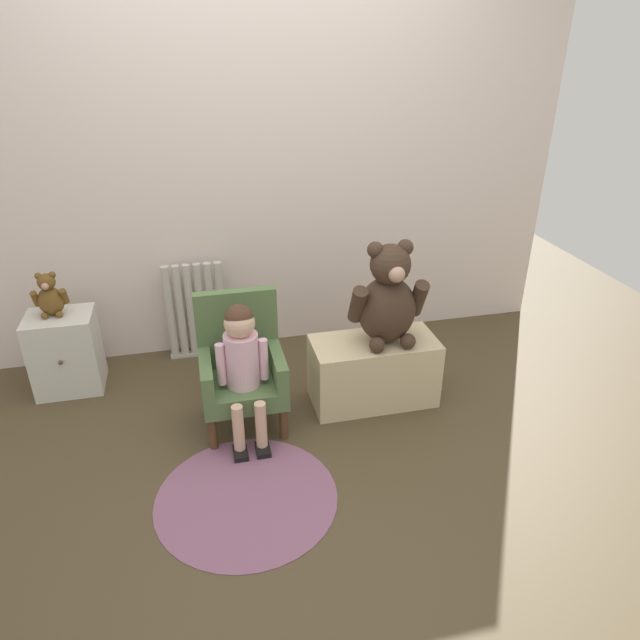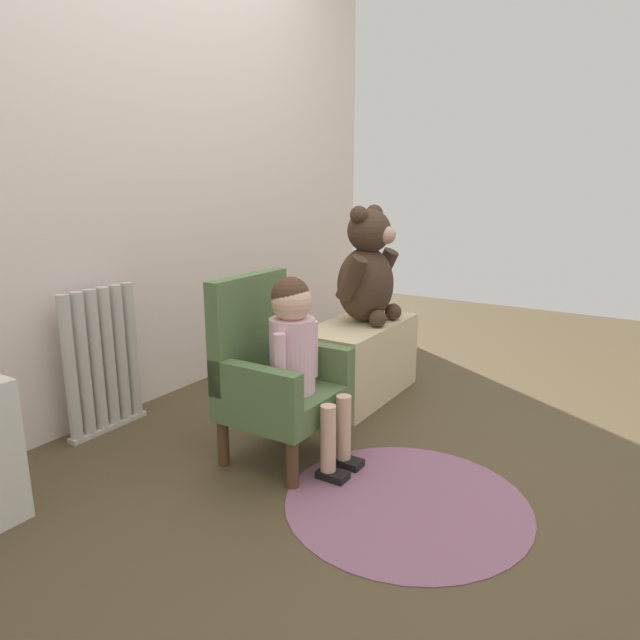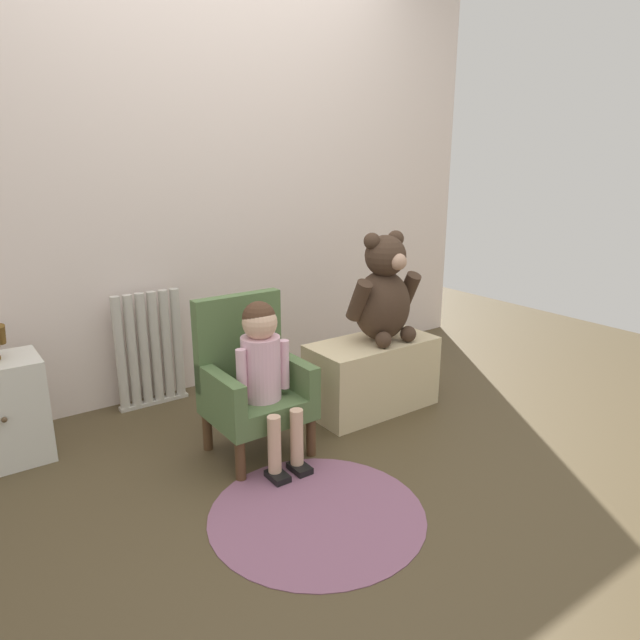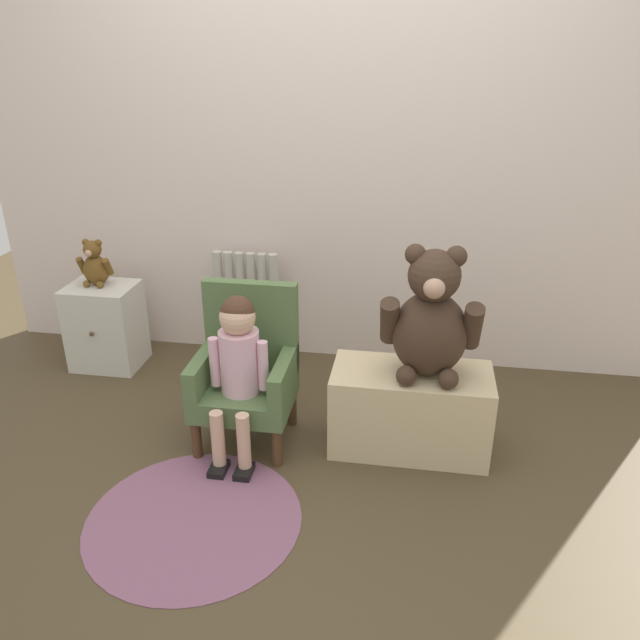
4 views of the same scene
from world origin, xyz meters
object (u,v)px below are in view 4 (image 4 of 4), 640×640
object	(u,v)px
radiator	(247,307)
low_bench	(410,410)
small_dresser	(106,326)
small_teddy_bear	(95,265)
child_figure	(238,355)
floor_rug	(194,519)
child_armchair	(247,371)
large_teddy_bear	(431,320)

from	to	relation	value
radiator	low_bench	world-z (taller)	radiator
small_dresser	small_teddy_bear	size ratio (longest dim) A/B	1.86
small_dresser	low_bench	xyz separation A→B (m)	(1.67, -0.52, -0.05)
low_bench	small_teddy_bear	distance (m)	1.81
child_figure	floor_rug	size ratio (longest dim) A/B	0.87
child_armchair	floor_rug	distance (m)	0.68
small_teddy_bear	floor_rug	xyz separation A→B (m)	(0.90, -1.15, -0.57)
radiator	child_armchair	world-z (taller)	child_armchair
large_teddy_bear	low_bench	bearing A→B (deg)	174.47
child_figure	small_teddy_bear	world-z (taller)	small_teddy_bear
radiator	child_figure	distance (m)	0.89
large_teddy_bear	child_armchair	bearing A→B (deg)	-179.37
small_teddy_bear	floor_rug	bearing A→B (deg)	-51.73
floor_rug	child_armchair	bearing A→B (deg)	84.18
small_teddy_bear	floor_rug	distance (m)	1.57
child_figure	radiator	bearing A→B (deg)	103.21
small_teddy_bear	large_teddy_bear	bearing A→B (deg)	-17.38
radiator	child_armchair	distance (m)	0.77
small_teddy_bear	floor_rug	world-z (taller)	small_teddy_bear
low_bench	floor_rug	bearing A→B (deg)	-142.26
child_armchair	small_teddy_bear	distance (m)	1.14
radiator	low_bench	xyz separation A→B (m)	(0.92, -0.73, -0.12)
radiator	large_teddy_bear	size ratio (longest dim) A/B	1.10
radiator	floor_rug	distance (m)	1.38
low_bench	floor_rug	size ratio (longest dim) A/B	0.83
small_teddy_bear	radiator	bearing A→B (deg)	14.00
low_bench	floor_rug	world-z (taller)	low_bench
radiator	low_bench	distance (m)	1.18
low_bench	radiator	bearing A→B (deg)	141.64
child_figure	large_teddy_bear	size ratio (longest dim) A/B	1.27
large_teddy_bear	small_teddy_bear	size ratio (longest dim) A/B	2.25
child_armchair	large_teddy_bear	xyz separation A→B (m)	(0.78, 0.01, 0.29)
low_bench	child_figure	bearing A→B (deg)	-170.02
child_figure	large_teddy_bear	bearing A→B (deg)	8.84
small_dresser	small_teddy_bear	world-z (taller)	small_teddy_bear
radiator	small_dresser	distance (m)	0.78
child_armchair	child_figure	xyz separation A→B (m)	(-0.00, -0.11, 0.13)
child_figure	floor_rug	distance (m)	0.67
radiator	small_dresser	size ratio (longest dim) A/B	1.33
small_dresser	radiator	bearing A→B (deg)	15.89
child_armchair	small_teddy_bear	world-z (taller)	small_teddy_bear
radiator	child_armchair	size ratio (longest dim) A/B	0.88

